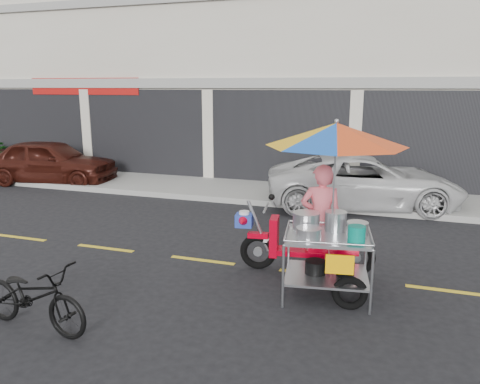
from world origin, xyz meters
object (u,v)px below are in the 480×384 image
(maroon_sedan, at_px, (50,161))
(food_vendor_rig, at_px, (327,183))
(white_pickup, at_px, (364,182))
(near_bicycle, at_px, (33,296))

(maroon_sedan, xyz_separation_m, food_vendor_rig, (9.34, -5.09, 0.93))
(white_pickup, height_order, near_bicycle, white_pickup)
(white_pickup, xyz_separation_m, food_vendor_rig, (-0.24, -5.09, 0.95))
(white_pickup, bearing_deg, near_bicycle, 141.89)
(white_pickup, xyz_separation_m, near_bicycle, (-3.51, -7.57, -0.22))
(white_pickup, bearing_deg, maroon_sedan, 76.75)
(food_vendor_rig, bearing_deg, near_bicycle, -151.08)
(maroon_sedan, relative_size, food_vendor_rig, 1.47)
(near_bicycle, bearing_deg, maroon_sedan, 44.54)
(maroon_sedan, distance_m, near_bicycle, 9.70)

